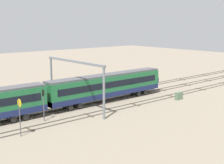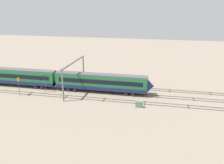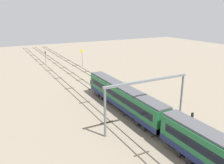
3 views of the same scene
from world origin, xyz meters
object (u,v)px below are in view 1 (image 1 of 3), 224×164
speed_sign_far_trackside (20,112)px  relay_cabinet (179,96)px  signal_light_trackside_approach (44,101)px  overhead_gantry (74,73)px

speed_sign_far_trackside → relay_cabinet: bearing=-1.7°
speed_sign_far_trackside → signal_light_trackside_approach: size_ratio=1.04×
speed_sign_far_trackside → overhead_gantry: bearing=27.4°
overhead_gantry → signal_light_trackside_approach: (-7.08, -2.66, -2.91)m
relay_cabinet → signal_light_trackside_approach: bearing=169.6°
speed_sign_far_trackside → relay_cabinet: speed_sign_far_trackside is taller
signal_light_trackside_approach → relay_cabinet: size_ratio=2.89×
signal_light_trackside_approach → speed_sign_far_trackside: bearing=-144.5°
speed_sign_far_trackside → relay_cabinet: size_ratio=3.01×
signal_light_trackside_approach → overhead_gantry: bearing=20.6°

